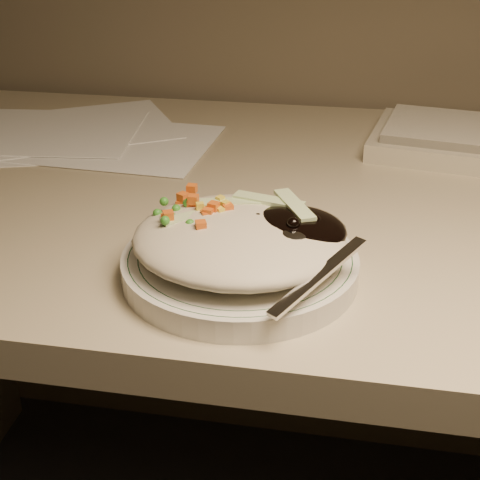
# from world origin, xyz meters

# --- Properties ---
(desk) EXTENTS (1.40, 0.70, 0.74)m
(desk) POSITION_xyz_m (0.00, 1.38, 0.54)
(desk) COLOR tan
(desk) RESTS_ON ground
(plate) EXTENTS (0.22, 0.22, 0.02)m
(plate) POSITION_xyz_m (-0.05, 1.16, 0.75)
(plate) COLOR silver
(plate) RESTS_ON desk
(plate_rim) EXTENTS (0.21, 0.21, 0.00)m
(plate_rim) POSITION_xyz_m (-0.05, 1.16, 0.76)
(plate_rim) COLOR #144723
(plate_rim) RESTS_ON plate
(meal) EXTENTS (0.21, 0.19, 0.05)m
(meal) POSITION_xyz_m (-0.05, 1.16, 0.78)
(meal) COLOR beige
(meal) RESTS_ON plate
(papers) EXTENTS (0.48, 0.38, 0.00)m
(papers) POSITION_xyz_m (-0.39, 1.50, 0.74)
(papers) COLOR white
(papers) RESTS_ON desk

